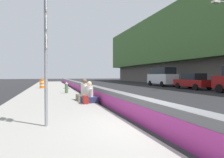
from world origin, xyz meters
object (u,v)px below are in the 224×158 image
Objects in this scene: backpack at (86,100)px; construction_barrel at (42,84)px; route_sign_post at (46,50)px; parked_car_third at (193,81)px; fire_hydrant at (67,87)px; parked_car_fourth at (162,76)px; seated_person_foreground at (89,96)px; seated_person_middle at (85,93)px.

construction_barrel reaches higher than backpack.
route_sign_post is 3.79× the size of construction_barrel.
parked_car_third is at bearing -50.44° from route_sign_post.
fire_hydrant is 16.41m from parked_car_fourth.
seated_person_foreground is 1.07m from seated_person_middle.
parked_car_third is at bearing -80.02° from fire_hydrant.
construction_barrel is at bearing 10.68° from backpack.
route_sign_post reaches higher than fire_hydrant.
route_sign_post reaches higher than backpack.
backpack is (-1.47, 0.20, -0.18)m from seated_person_middle.
fire_hydrant is 0.17× the size of parked_car_fourth.
fire_hydrant is at bearing 99.98° from parked_car_third.
fire_hydrant is 0.74× the size of seated_person_middle.
seated_person_foreground reaches higher than backpack.
parked_car_third reaches higher than backpack.
route_sign_post is 4.09× the size of fire_hydrant.
parked_car_third is at bearing -57.28° from backpack.
backpack is 0.42× the size of construction_barrel.
fire_hydrant is 6.12m from backpack.
seated_person_middle is (-4.62, -0.63, -0.07)m from fire_hydrant.
parked_car_fourth is at bearing -44.22° from seated_person_middle.
fire_hydrant is at bearing 6.96° from seated_person_foreground.
backpack is 0.08× the size of parked_car_fourth.
route_sign_post is 5.04m from seated_person_foreground.
seated_person_foreground is at bearing -25.17° from route_sign_post.
fire_hydrant is at bearing 3.99° from backpack.
seated_person_middle reaches higher than backpack.
seated_person_foreground reaches higher than construction_barrel.
construction_barrel is (16.72, 0.69, -1.61)m from route_sign_post.
route_sign_post is 0.79× the size of parked_car_third.
seated_person_middle is 0.23× the size of parked_car_fourth.
seated_person_middle reaches higher than construction_barrel.
backpack is 15.73m from parked_car_third.
parked_car_fourth reaches higher than seated_person_middle.
seated_person_middle is at bearing -167.01° from construction_barrel.
seated_person_foreground is at bearing 138.09° from parked_car_fourth.
seated_person_middle is at bearing 3.67° from seated_person_foreground.
seated_person_middle is (5.34, -1.94, -1.72)m from route_sign_post.
parked_car_fourth is (8.89, -13.78, 0.77)m from fire_hydrant.
route_sign_post is 9.00× the size of backpack.
fire_hydrant is 7.05m from construction_barrel.
seated_person_middle is 0.26× the size of parked_car_third.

